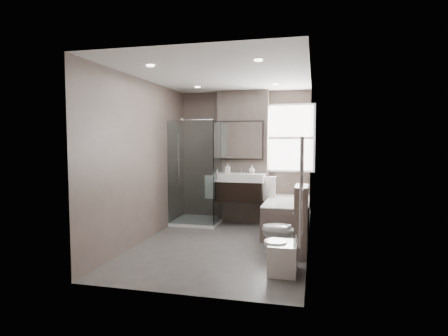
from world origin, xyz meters
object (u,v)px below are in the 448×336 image
(bathtub, at_px, (287,214))
(bidet, at_px, (283,257))
(vanity, at_px, (240,187))
(toilet, at_px, (284,231))

(bathtub, bearing_deg, bidet, -87.54)
(vanity, bearing_deg, toilet, -59.19)
(toilet, height_order, bidet, toilet)
(vanity, bearing_deg, bidet, -67.15)
(bidet, bearing_deg, bathtub, 92.46)
(vanity, relative_size, bidet, 1.93)
(toilet, bearing_deg, bathtub, -166.15)
(bathtub, bearing_deg, vanity, 160.63)
(vanity, xyz_separation_m, bidet, (1.01, -2.41, -0.54))
(bathtub, distance_m, toilet, 1.30)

